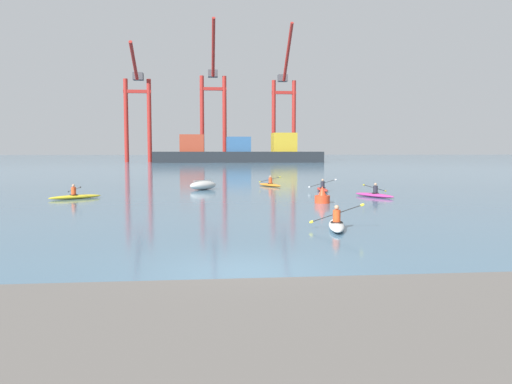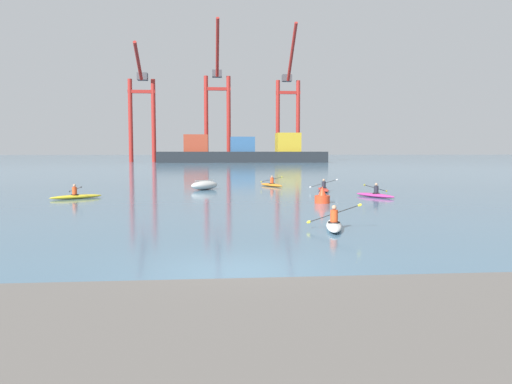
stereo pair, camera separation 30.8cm
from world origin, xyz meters
name	(u,v)px [view 1 (the left image)]	position (x,y,z in m)	size (l,w,h in m)	color
ground_plane	(246,272)	(0.00, 0.00, 0.00)	(800.00, 800.00, 0.00)	#476B84
container_barge	(239,153)	(8.41, 125.16, 2.61)	(45.01, 8.82, 7.92)	#1E2328
gantry_crane_west	(137,105)	(-19.07, 132.12, 15.62)	(7.48, 16.07, 30.75)	maroon
gantry_crane_west_mid	(213,101)	(1.83, 136.93, 17.40)	(7.70, 17.64, 37.98)	maroon
gantry_crane_east_mid	(284,104)	(23.04, 140.33, 17.22)	(7.34, 18.06, 37.98)	maroon
capsized_dinghy	(203,185)	(-1.10, 28.10, 0.35)	(2.67, 2.56, 0.76)	beige
channel_buoy	(322,197)	(5.92, 16.83, 0.36)	(0.90, 0.90, 1.00)	red
kayak_white	(336,224)	(4.18, 6.93, 0.17)	(2.14, 3.45, 1.05)	silver
kayak_orange	(270,184)	(4.66, 31.30, 0.17)	(2.08, 3.34, 0.95)	orange
kayak_yellow	(75,196)	(-9.29, 21.03, 0.17)	(3.14, 2.42, 0.95)	yellow
kayak_magenta	(374,195)	(10.29, 20.34, 0.17)	(2.09, 3.30, 0.95)	#C13384
kayak_red	(322,189)	(7.97, 25.58, 0.17)	(2.23, 3.43, 0.97)	red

